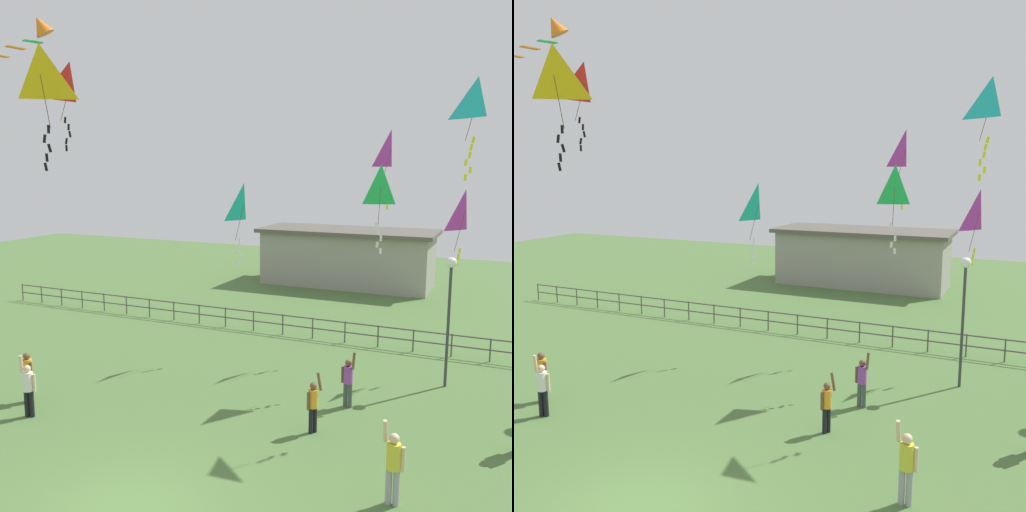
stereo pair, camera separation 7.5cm
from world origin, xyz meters
The scene contains 16 objects.
lamppost centered at (5.51, 10.64, 3.31)m, with size 0.36×0.36×4.57m.
person_0 centered at (-5.81, 2.83, 0.97)m, with size 0.51×0.30×1.93m.
person_1 centered at (5.21, 2.86, 1.01)m, with size 0.53×0.33×2.01m.
person_2 centered at (2.87, 7.57, 0.93)m, with size 0.48×0.32×1.85m.
person_5 centered at (-6.66, 3.64, 0.96)m, with size 0.49×0.31×1.67m.
person_6 centered at (2.44, 5.44, 0.89)m, with size 0.39×0.44×1.77m.
kite_0 centered at (6.11, 9.10, 9.46)m, with size 1.07×0.97×3.01m.
kite_2 centered at (-2.68, 0.91, 9.57)m, with size 1.26×1.25×2.75m.
kite_3 centered at (-2.19, 10.49, 6.07)m, with size 0.97×0.95×3.19m.
kite_4 centered at (-5.62, 5.10, 10.11)m, with size 0.84×1.03×2.71m.
kite_5 centered at (3.24, 9.70, 6.83)m, with size 0.92×0.89×2.99m.
kite_7 centered at (2.77, 13.49, 8.17)m, with size 0.81×0.95×3.12m.
kite_8 centered at (5.73, 12.22, 5.96)m, with size 0.83×0.90×2.76m.
streamer_kite centered at (-6.80, 4.71, 11.75)m, with size 1.63×5.67×3.13m.
waterfront_railing centered at (-0.38, 14.00, 0.62)m, with size 36.01×0.06×0.95m.
pavilion_building centered at (-2.27, 26.00, 1.83)m, with size 11.11×4.76×3.62m.
Camera 2 is at (7.35, -9.09, 7.59)m, focal length 39.56 mm.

